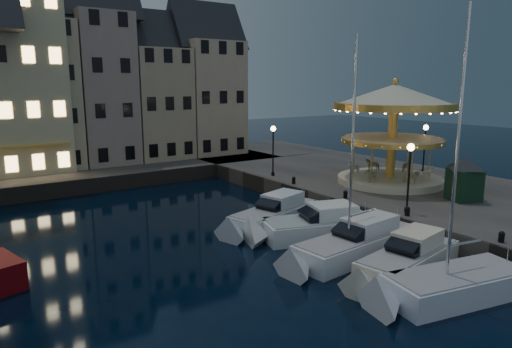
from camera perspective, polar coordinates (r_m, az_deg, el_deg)
ground at (r=23.63m, az=9.21°, el=-11.07°), size 160.00×160.00×0.00m
quay_east at (r=37.35m, az=18.50°, el=-2.12°), size 16.00×56.00×1.30m
quay_north at (r=45.03m, az=-24.61°, el=-0.35°), size 44.00×12.00×1.30m
quaywall_e at (r=31.47m, az=9.63°, el=-4.13°), size 0.15×44.00×1.30m
quaywall_n at (r=39.66m, az=-20.22°, el=-1.48°), size 48.00×0.15×1.30m
streetlamp_b at (r=28.41m, az=18.63°, el=0.73°), size 0.44×0.44×4.17m
streetlamp_c at (r=37.94m, az=2.15°, el=3.83°), size 0.44×0.44×4.17m
streetlamp_d at (r=41.54m, az=20.35°, el=3.78°), size 0.44×0.44×4.17m
bollard_a at (r=25.42m, az=28.35°, el=-6.87°), size 0.30×0.30×0.57m
bollard_b at (r=28.17m, az=18.40°, el=-4.39°), size 0.30×0.30×0.57m
bollard_c at (r=31.31m, az=11.12°, el=-2.47°), size 0.30×0.30×0.57m
bollard_d at (r=35.26m, az=4.74°, el=-0.75°), size 0.30×0.30×0.57m
townhouse_nc at (r=46.24m, az=-25.89°, el=9.98°), size 6.82×8.00×14.80m
townhouse_nd at (r=47.48m, az=-18.97°, el=11.10°), size 5.50×8.00×15.80m
townhouse_ne at (r=49.27m, az=-12.68°, el=9.67°), size 6.16×8.00×12.80m
townhouse_nf at (r=51.84m, az=-6.39°, el=10.49°), size 6.82×8.00×13.80m
motorboat_a at (r=21.18m, az=22.72°, el=-12.98°), size 7.53×3.82×12.45m
motorboat_b at (r=22.92m, az=18.03°, el=-10.50°), size 7.51×3.23×2.15m
motorboat_c at (r=24.52m, az=12.04°, el=-8.64°), size 8.96×3.04×11.86m
motorboat_d at (r=27.10m, az=7.15°, el=-6.62°), size 7.78×4.58×2.15m
motorboat_e at (r=28.98m, az=1.91°, el=-5.34°), size 7.91×4.29×2.15m
carousel at (r=36.30m, az=16.82°, el=7.10°), size 9.16×9.16×8.02m
ticket_kiosk at (r=32.91m, az=24.69°, el=0.30°), size 2.80×2.80×3.28m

